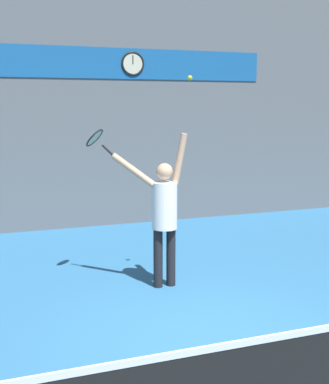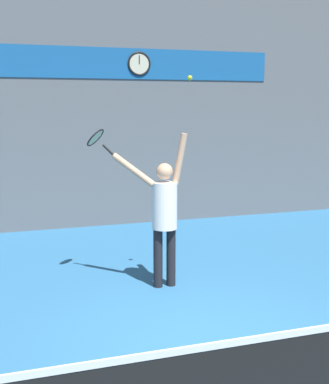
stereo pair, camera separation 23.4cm
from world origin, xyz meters
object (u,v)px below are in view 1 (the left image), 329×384
object	(u,v)px
scoreboard_clock	(133,64)
tennis_player	(164,210)
tennis_racket	(96,139)
tennis_ball	(190,78)
water_bottle	(166,224)

from	to	relation	value
scoreboard_clock	tennis_player	bearing A→B (deg)	-101.60
scoreboard_clock	tennis_racket	xyz separation A→B (m)	(-1.65, -3.52, -1.31)
tennis_racket	tennis_ball	bearing A→B (deg)	-29.62
tennis_racket	water_bottle	bearing A→B (deg)	52.84
scoreboard_clock	tennis_racket	size ratio (longest dim) A/B	1.16
tennis_racket	water_bottle	world-z (taller)	tennis_racket
tennis_ball	scoreboard_clock	bearing A→B (deg)	83.07
scoreboard_clock	tennis_player	distance (m)	4.72
tennis_ball	tennis_racket	bearing A→B (deg)	150.38
scoreboard_clock	water_bottle	xyz separation A→B (m)	(0.45, -0.75, -3.28)
tennis_player	tennis_racket	bearing A→B (deg)	147.64
scoreboard_clock	tennis_player	xyz separation A→B (m)	(-0.83, -4.04, -2.29)
tennis_ball	water_bottle	distance (m)	4.51
tennis_player	scoreboard_clock	bearing A→B (deg)	78.40
tennis_racket	water_bottle	size ratio (longest dim) A/B	1.73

